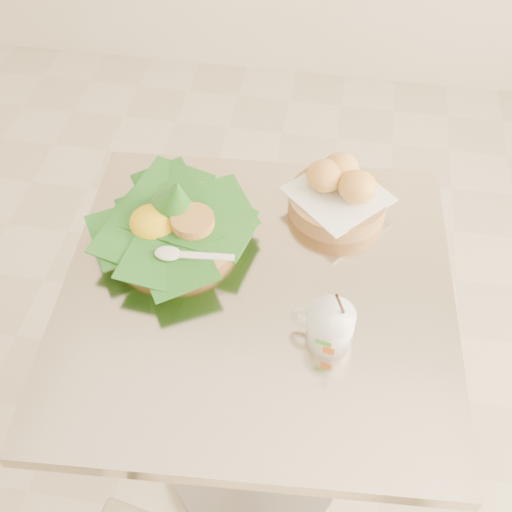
% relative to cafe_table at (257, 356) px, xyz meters
% --- Properties ---
extents(floor, '(3.60, 3.60, 0.00)m').
position_rel_cafe_table_xyz_m(floor, '(-0.12, 0.05, -0.53)').
color(floor, beige).
rests_on(floor, ground).
extents(cafe_table, '(0.75, 0.75, 0.75)m').
position_rel_cafe_table_xyz_m(cafe_table, '(0.00, 0.00, 0.00)').
color(cafe_table, gray).
rests_on(cafe_table, floor).
extents(rice_basket, '(0.30, 0.30, 0.15)m').
position_rel_cafe_table_xyz_m(rice_basket, '(-0.18, 0.10, 0.26)').
color(rice_basket, '#A47A46').
rests_on(rice_basket, cafe_table).
extents(bread_basket, '(0.23, 0.23, 0.10)m').
position_rel_cafe_table_xyz_m(bread_basket, '(0.12, 0.23, 0.26)').
color(bread_basket, '#A47A46').
rests_on(bread_basket, cafe_table).
extents(coffee_mug, '(0.11, 0.08, 0.14)m').
position_rel_cafe_table_xyz_m(coffee_mug, '(0.13, -0.08, 0.26)').
color(coffee_mug, white).
rests_on(coffee_mug, cafe_table).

